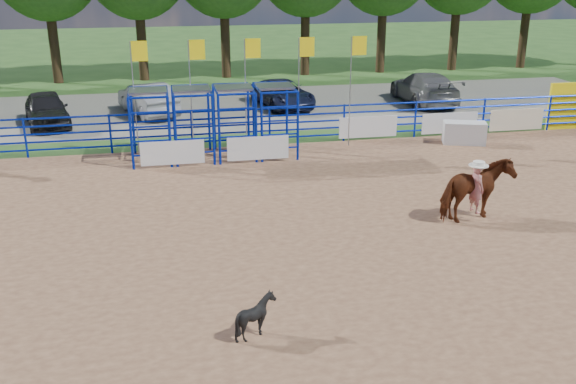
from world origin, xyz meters
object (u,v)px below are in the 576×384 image
(horse_and_rider, at_px, (476,189))
(car_d, at_px, (425,88))
(announcer_table, at_px, (464,133))
(car_b, at_px, (148,99))
(calf, at_px, (256,316))
(car_a, at_px, (47,109))
(car_c, at_px, (283,94))

(horse_and_rider, distance_m, car_d, 15.75)
(announcer_table, relative_size, car_b, 0.36)
(car_d, bearing_deg, calf, 61.28)
(announcer_table, height_order, car_b, car_b)
(car_a, height_order, car_c, car_a)
(car_b, xyz_separation_m, car_c, (6.52, 0.50, -0.10))
(horse_and_rider, bearing_deg, car_c, 98.79)
(announcer_table, relative_size, calf, 1.90)
(car_a, relative_size, car_d, 0.79)
(car_b, height_order, car_c, car_b)
(calf, xyz_separation_m, car_c, (4.37, 20.26, 0.20))
(car_d, bearing_deg, car_c, -3.35)
(calf, height_order, car_d, car_d)
(announcer_table, bearing_deg, calf, -129.89)
(calf, bearing_deg, car_b, 18.44)
(horse_and_rider, bearing_deg, announcer_table, 66.18)
(announcer_table, bearing_deg, car_d, 79.10)
(horse_and_rider, relative_size, calf, 2.81)
(calf, relative_size, car_c, 0.19)
(horse_and_rider, xyz_separation_m, car_d, (4.75, 15.02, -0.16))
(car_c, height_order, car_d, car_d)
(announcer_table, distance_m, calf, 15.74)
(car_d, bearing_deg, car_b, 1.15)
(announcer_table, relative_size, car_c, 0.35)
(car_b, bearing_deg, calf, 76.46)
(announcer_table, xyz_separation_m, horse_and_rider, (-3.30, -7.47, 0.50))
(car_c, distance_m, car_d, 7.20)
(car_a, bearing_deg, calf, -83.75)
(announcer_table, distance_m, car_b, 14.46)
(horse_and_rider, xyz_separation_m, car_b, (-8.94, 15.16, -0.20))
(horse_and_rider, bearing_deg, car_a, 133.72)
(calf, relative_size, car_a, 0.20)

